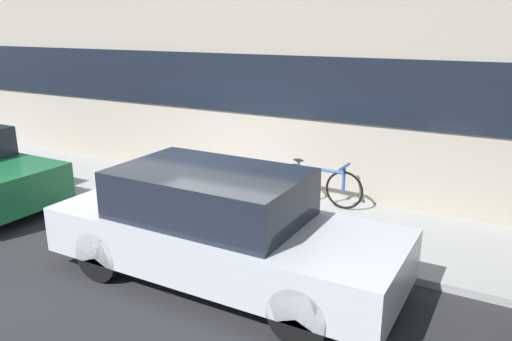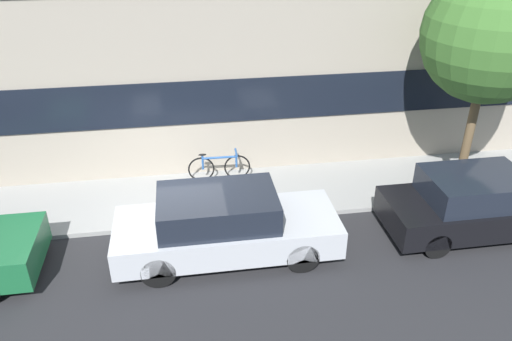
# 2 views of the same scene
# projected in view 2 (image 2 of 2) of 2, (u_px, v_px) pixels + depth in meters

# --- Properties ---
(ground_plane) EXTENTS (56.00, 56.00, 0.00)m
(ground_plane) POSITION_uv_depth(u_px,v_px,m) (171.00, 229.00, 11.06)
(ground_plane) COLOR #232326
(sidewalk_strip) EXTENTS (28.00, 2.35, 0.11)m
(sidewalk_strip) POSITION_uv_depth(u_px,v_px,m) (171.00, 199.00, 12.06)
(sidewalk_strip) COLOR gray
(sidewalk_strip) RESTS_ON ground_plane
(parked_car_silver) EXTENTS (4.46, 1.68, 1.44)m
(parked_car_silver) POSITION_uv_depth(u_px,v_px,m) (224.00, 225.00, 9.96)
(parked_car_silver) COLOR #B2B5BA
(parked_car_silver) RESTS_ON ground_plane
(parked_car_black) EXTENTS (4.02, 1.66, 1.40)m
(parked_car_black) POSITION_uv_depth(u_px,v_px,m) (476.00, 204.00, 10.71)
(parked_car_black) COLOR black
(parked_car_black) RESTS_ON ground_plane
(bicycle) EXTENTS (1.58, 0.44, 0.77)m
(bicycle) POSITION_uv_depth(u_px,v_px,m) (219.00, 166.00, 12.62)
(bicycle) COLOR black
(bicycle) RESTS_ON sidewalk_strip
(street_tree) EXTENTS (2.95, 2.95, 5.27)m
(street_tree) POSITION_uv_depth(u_px,v_px,m) (491.00, 35.00, 10.58)
(street_tree) COLOR brown
(street_tree) RESTS_ON sidewalk_strip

